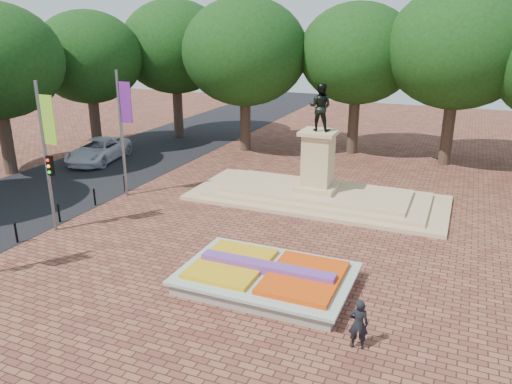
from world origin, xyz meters
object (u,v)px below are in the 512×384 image
Objects in this scene: van at (98,150)px; pedestrian at (358,324)px; flower_bed at (267,277)px; monument at (317,184)px.

pedestrian is (21.46, -14.19, 0.01)m from van.
pedestrian reaches higher than flower_bed.
van is at bearing -45.90° from pedestrian.
van is at bearing 173.86° from monument.
flower_bed is at bearing -44.15° from pedestrian.
van is 3.53× the size of pedestrian.
monument reaches higher than pedestrian.
flower_bed is at bearing -84.13° from monument.
monument is (-1.03, 10.00, 0.50)m from flower_bed.
pedestrian is (3.90, -2.41, 0.44)m from flower_bed.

